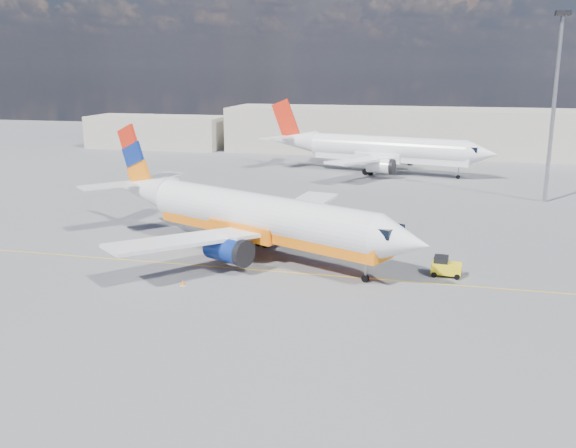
% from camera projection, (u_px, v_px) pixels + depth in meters
% --- Properties ---
extents(ground, '(240.00, 240.00, 0.00)m').
position_uv_depth(ground, '(307.00, 287.00, 46.40)').
color(ground, '#58585D').
rests_on(ground, ground).
extents(taxi_line, '(70.00, 0.15, 0.01)m').
position_uv_depth(taxi_line, '(315.00, 274.00, 49.23)').
color(taxi_line, yellow).
rests_on(taxi_line, ground).
extents(terminal_main, '(70.00, 14.00, 8.00)m').
position_uv_depth(terminal_main, '(422.00, 131.00, 114.98)').
color(terminal_main, '#AEA896').
rests_on(terminal_main, ground).
extents(terminal_annex, '(26.00, 10.00, 6.00)m').
position_uv_depth(terminal_annex, '(157.00, 132.00, 123.88)').
color(terminal_annex, '#AEA896').
rests_on(terminal_annex, ground).
extents(main_jet, '(33.12, 24.89, 10.25)m').
position_uv_depth(main_jet, '(252.00, 216.00, 53.46)').
color(main_jet, white).
rests_on(main_jet, ground).
extents(second_jet, '(34.88, 26.83, 10.53)m').
position_uv_depth(second_jet, '(381.00, 149.00, 94.19)').
color(second_jet, white).
rests_on(second_jet, ground).
extents(gse_tug, '(2.30, 1.53, 1.58)m').
position_uv_depth(gse_tug, '(445.00, 267.00, 48.67)').
color(gse_tug, black).
rests_on(gse_tug, ground).
extents(traffic_cone, '(0.35, 0.35, 0.49)m').
position_uv_depth(traffic_cone, '(183.00, 283.00, 46.64)').
color(traffic_cone, white).
rests_on(traffic_cone, ground).
extents(floodlight_mast, '(1.56, 1.56, 21.38)m').
position_uv_depth(floodlight_mast, '(555.00, 90.00, 72.05)').
color(floodlight_mast, '#9A9AA2').
rests_on(floodlight_mast, ground).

